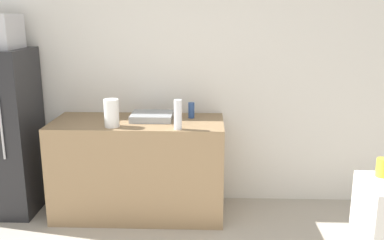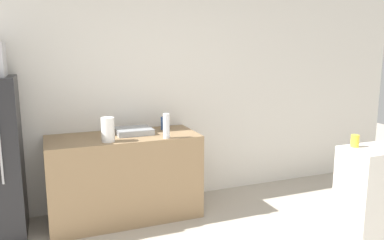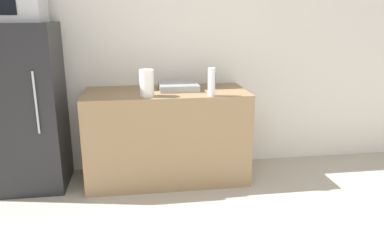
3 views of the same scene
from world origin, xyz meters
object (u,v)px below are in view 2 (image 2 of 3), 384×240
bottle_short (163,123)px  paper_towel_roll (108,130)px  jar (355,141)px  bottle_tall (166,126)px

bottle_short → paper_towel_roll: paper_towel_roll is taller
bottle_short → jar: (1.08, -1.71, 0.09)m
bottle_short → jar: size_ratio=1.46×
bottle_tall → bottle_short: (0.10, 0.41, -0.05)m
bottle_short → paper_towel_roll: 0.76m
jar → paper_towel_roll: bearing=142.0°
jar → paper_towel_roll: paper_towel_roll is taller
paper_towel_roll → bottle_tall: bearing=-6.5°
bottle_tall → jar: size_ratio=2.55×
jar → paper_towel_roll: size_ratio=0.41×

